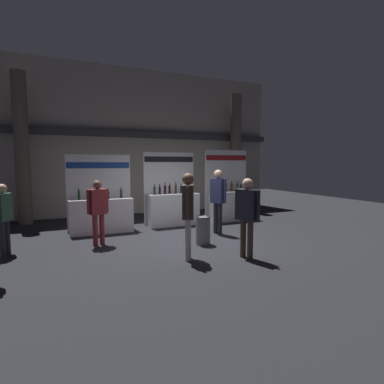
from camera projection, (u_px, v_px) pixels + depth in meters
name	position (u px, v px, depth m)	size (l,w,h in m)	color
ground_plane	(184.00, 240.00, 7.79)	(24.00, 24.00, 0.00)	black
hall_colonnade	(140.00, 143.00, 11.86)	(11.65, 1.11, 5.71)	gray
exhibitor_booth_0	(101.00, 212.00, 8.67)	(1.85, 0.66, 2.28)	white
exhibitor_booth_1	(172.00, 206.00, 9.72)	(1.75, 0.66, 2.38)	white
exhibitor_booth_2	(230.00, 203.00, 10.50)	(1.67, 0.66, 2.49)	white
trash_bin	(203.00, 230.00, 7.37)	(0.36, 0.36, 0.71)	slate
visitor_0	(98.00, 207.00, 7.23)	(0.53, 0.35, 1.61)	maroon
visitor_2	(188.00, 208.00, 6.13)	(0.37, 0.53, 1.82)	silver
visitor_3	(247.00, 210.00, 6.23)	(0.39, 0.60, 1.71)	#47382D
visitor_4	(218.00, 195.00, 8.45)	(0.37, 0.51, 1.84)	#23232D
visitor_5	(3.00, 214.00, 6.47)	(0.36, 0.48, 1.57)	#23232D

